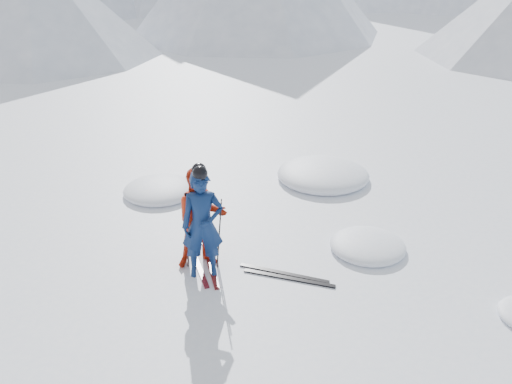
{
  "coord_description": "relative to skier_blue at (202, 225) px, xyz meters",
  "views": [
    {
      "loc": [
        -0.7,
        -8.99,
        5.65
      ],
      "look_at": [
        -1.55,
        0.5,
        1.1
      ],
      "focal_mm": 38.0,
      "sensor_mm": 36.0,
      "label": 1
    }
  ],
  "objects": [
    {
      "name": "ground",
      "position": [
        2.39,
        0.76,
        -1.02
      ],
      "size": [
        160.0,
        160.0,
        0.0
      ],
      "primitive_type": "plane",
      "color": "white",
      "rests_on": "ground"
    },
    {
      "name": "pole_red_left",
      "position": [
        -0.38,
        0.57,
        -0.37
      ],
      "size": [
        0.13,
        0.1,
        1.3
      ],
      "primitive_type": "cylinder",
      "rotation": [
        0.06,
        0.08,
        0.0
      ],
      "color": "black",
      "rests_on": "ground"
    },
    {
      "name": "ski_loose_a",
      "position": [
        1.45,
        0.11,
        -1.0
      ],
      "size": [
        1.67,
        0.52,
        0.03
      ],
      "primitive_type": "cube",
      "rotation": [
        0.0,
        0.0,
        1.31
      ],
      "color": "black",
      "rests_on": "ground"
    },
    {
      "name": "pole_red_right",
      "position": [
        0.22,
        0.47,
        -0.37
      ],
      "size": [
        0.13,
        0.09,
        1.3
      ],
      "primitive_type": "cylinder",
      "rotation": [
        -0.05,
        0.08,
        0.0
      ],
      "color": "black",
      "rests_on": "ground"
    },
    {
      "name": "pole_blue_left",
      "position": [
        -0.3,
        0.15,
        -0.34
      ],
      "size": [
        0.13,
        0.09,
        1.35
      ],
      "primitive_type": "cylinder",
      "rotation": [
        0.05,
        0.08,
        0.0
      ],
      "color": "black",
      "rests_on": "ground"
    },
    {
      "name": "skier_red",
      "position": [
        -0.08,
        0.32,
        -0.04
      ],
      "size": [
        1.15,
        1.02,
        1.95
      ],
      "primitive_type": "imported",
      "rotation": [
        0.0,
        0.0,
        0.36
      ],
      "color": "#B8260E",
      "rests_on": "ground"
    },
    {
      "name": "ski_worn_left",
      "position": [
        -0.2,
        0.32,
        -1.0
      ],
      "size": [
        0.73,
        1.61,
        0.03
      ],
      "primitive_type": "cube",
      "rotation": [
        0.0,
        0.0,
        0.39
      ],
      "color": "black",
      "rests_on": "ground"
    },
    {
      "name": "skier_blue",
      "position": [
        0.0,
        0.0,
        0.0
      ],
      "size": [
        0.82,
        0.62,
        2.03
      ],
      "primitive_type": "imported",
      "rotation": [
        0.0,
        0.0,
        0.19
      ],
      "color": "#0C214C",
      "rests_on": "ground"
    },
    {
      "name": "ski_worn_right",
      "position": [
        0.04,
        0.32,
        -1.0
      ],
      "size": [
        0.62,
        1.64,
        0.03
      ],
      "primitive_type": "cube",
      "rotation": [
        0.0,
        0.0,
        0.32
      ],
      "color": "black",
      "rests_on": "ground"
    },
    {
      "name": "pole_blue_right",
      "position": [
        0.25,
        0.25,
        -0.34
      ],
      "size": [
        0.13,
        0.08,
        1.35
      ],
      "primitive_type": "cylinder",
      "rotation": [
        -0.04,
        0.08,
        0.0
      ],
      "color": "black",
      "rests_on": "ground"
    },
    {
      "name": "snow_lumps",
      "position": [
        1.63,
        3.44,
        -1.02
      ],
      "size": [
        8.62,
        7.02,
        0.51
      ],
      "color": "white",
      "rests_on": "ground"
    },
    {
      "name": "ski_loose_b",
      "position": [
        1.55,
        -0.04,
        -1.0
      ],
      "size": [
        1.68,
        0.46,
        0.03
      ],
      "primitive_type": "cube",
      "rotation": [
        0.0,
        0.0,
        1.35
      ],
      "color": "black",
      "rests_on": "ground"
    }
  ]
}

